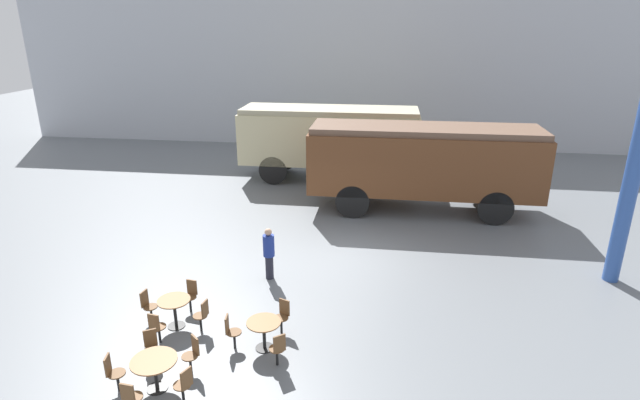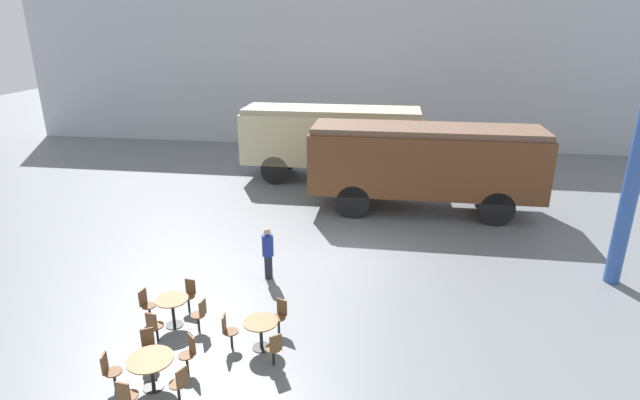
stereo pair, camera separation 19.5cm
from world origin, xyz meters
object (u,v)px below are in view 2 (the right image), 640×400
Objects in this scene: cafe_table_mid at (172,305)px; cafe_chair_0 at (280,314)px; passenger_coach_vintage at (331,136)px; cafe_table_near at (261,328)px; visitor_person at (268,251)px; passenger_coach_wooden at (425,160)px; cafe_table_far at (151,364)px.

cafe_table_mid is 0.94× the size of cafe_chair_0.
passenger_coach_vintage is 10.39× the size of cafe_table_near.
visitor_person is at bearing -137.45° from cafe_chair_0.
visitor_person is (-0.58, -10.29, -1.28)m from passenger_coach_vintage.
passenger_coach_wooden reaches higher than cafe_chair_0.
visitor_person reaches higher than cafe_chair_0.
passenger_coach_vintage is at bearing 83.21° from cafe_table_far.
passenger_coach_vintage is 0.93× the size of passenger_coach_wooden.
visitor_person is at bearing 57.63° from cafe_table_mid.
cafe_table_mid is at bearing -122.37° from visitor_person.
passenger_coach_vintage is 13.40m from cafe_table_mid.
passenger_coach_wooden is at bearing 62.31° from cafe_table_far.
passenger_coach_wooden reaches higher than cafe_table_mid.
passenger_coach_wooden reaches higher than visitor_person.
cafe_chair_0 is at bearing 67.41° from cafe_table_near.
passenger_coach_wooden is 10.98× the size of cafe_table_mid.
cafe_table_mid is (-2.36, -13.09, -1.56)m from passenger_coach_vintage.
cafe_table_far reaches higher than cafe_table_near.
passenger_coach_wooden is 10.80m from cafe_table_near.
cafe_table_near is 0.84× the size of cafe_table_far.
cafe_table_mid is at bearing -100.20° from passenger_coach_vintage.
cafe_table_mid is 2.75m from cafe_chair_0.
cafe_table_mid reaches higher than cafe_table_far.
cafe_table_near is at bearing -112.75° from passenger_coach_wooden.
cafe_table_far is at bearing -76.73° from cafe_table_mid.
cafe_table_far is (0.53, -2.25, -0.00)m from cafe_table_mid.
cafe_chair_0 is 0.54× the size of visitor_person.
cafe_table_far is (-1.91, -1.67, 0.03)m from cafe_table_near.
passenger_coach_wooden is 10.04m from cafe_chair_0.
passenger_coach_vintage is 9.69× the size of cafe_chair_0.
cafe_table_far is 5.21m from visitor_person.
visitor_person is (1.78, 2.80, 0.28)m from cafe_table_mid.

